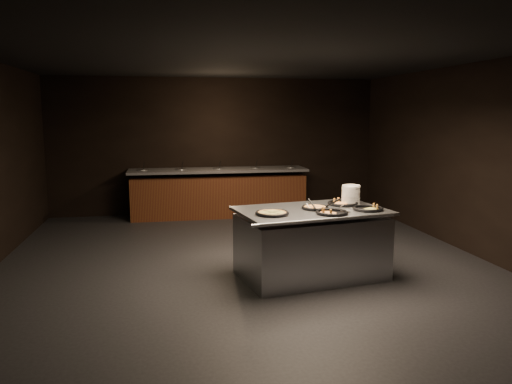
% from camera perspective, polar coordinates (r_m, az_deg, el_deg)
% --- Properties ---
extents(room, '(7.02, 8.02, 2.92)m').
position_cam_1_polar(room, '(6.88, -1.11, 3.21)').
color(room, black).
rests_on(room, ground).
extents(salad_bar, '(3.70, 0.83, 1.18)m').
position_cam_1_polar(salad_bar, '(10.51, -4.28, -0.41)').
color(salad_bar, brown).
rests_on(salad_bar, ground).
extents(serving_counter, '(2.06, 1.51, 0.91)m').
position_cam_1_polar(serving_counter, '(6.64, 6.29, -5.98)').
color(serving_counter, silver).
rests_on(serving_counter, ground).
extents(plate_stack, '(0.25, 0.25, 0.25)m').
position_cam_1_polar(plate_stack, '(7.05, 10.80, -0.28)').
color(plate_stack, silver).
rests_on(plate_stack, serving_counter).
extents(pan_veggie_whole, '(0.42, 0.42, 0.04)m').
position_cam_1_polar(pan_veggie_whole, '(6.16, 1.85, -2.42)').
color(pan_veggie_whole, black).
rests_on(pan_veggie_whole, serving_counter).
extents(pan_cheese_whole, '(0.35, 0.35, 0.04)m').
position_cam_1_polar(pan_cheese_whole, '(6.56, 6.74, -1.77)').
color(pan_cheese_whole, black).
rests_on(pan_cheese_whole, serving_counter).
extents(pan_cheese_slices_a, '(0.41, 0.41, 0.04)m').
position_cam_1_polar(pan_cheese_slices_a, '(6.93, 9.89, -1.28)').
color(pan_cheese_slices_a, black).
rests_on(pan_cheese_slices_a, serving_counter).
extents(pan_cheese_slices_b, '(0.41, 0.41, 0.04)m').
position_cam_1_polar(pan_cheese_slices_b, '(6.27, 8.67, -2.31)').
color(pan_cheese_slices_b, black).
rests_on(pan_cheese_slices_b, serving_counter).
extents(pan_veggie_slices, '(0.39, 0.39, 0.04)m').
position_cam_1_polar(pan_veggie_slices, '(6.61, 12.67, -1.86)').
color(pan_veggie_slices, black).
rests_on(pan_veggie_slices, serving_counter).
extents(server_left, '(0.14, 0.28, 0.14)m').
position_cam_1_polar(server_left, '(6.47, 6.14, -1.48)').
color(server_left, silver).
rests_on(server_left, serving_counter).
extents(server_right, '(0.28, 0.27, 0.17)m').
position_cam_1_polar(server_right, '(6.43, 9.23, -1.48)').
color(server_right, silver).
rests_on(server_right, serving_counter).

